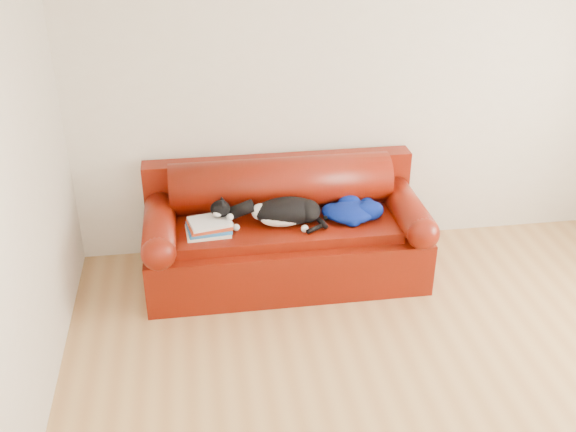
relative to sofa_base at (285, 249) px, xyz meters
name	(u,v)px	position (x,y,z in m)	size (l,w,h in m)	color
ground	(427,399)	(0.65, -1.49, -0.24)	(4.50, 4.50, 0.00)	olive
room_shell	(483,141)	(0.78, -1.48, 1.43)	(4.52, 4.02, 2.61)	beige
sofa_base	(285,249)	(0.00, 0.00, 0.00)	(2.10, 0.90, 0.50)	#3F0F02
sofa_back	(281,200)	(0.00, 0.24, 0.30)	(2.10, 1.01, 0.88)	#3F0F02
book_stack	(209,227)	(-0.57, -0.13, 0.31)	(0.33, 0.28, 0.10)	beige
cat	(286,212)	(-0.01, -0.08, 0.36)	(0.68, 0.36, 0.25)	black
blanket	(352,210)	(0.50, -0.05, 0.32)	(0.51, 0.41, 0.14)	#020C46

